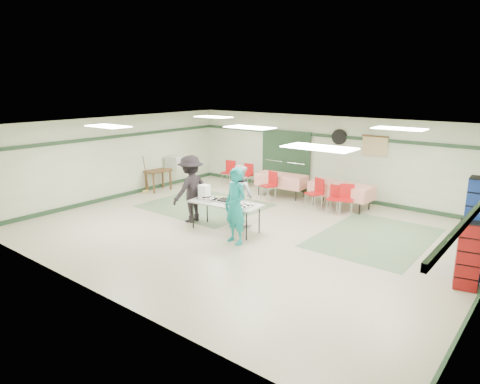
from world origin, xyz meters
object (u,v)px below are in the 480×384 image
Objects in this scene: chair_c at (347,196)px; chair_loose_b at (229,170)px; dining_table_a at (341,190)px; printer_table at (158,173)px; serving_table at (225,204)px; volunteer_teal at (235,206)px; volunteer_dark at (191,189)px; chair_b at (316,190)px; crate_stack_blue_a at (475,231)px; crate_stack_red at (468,255)px; volunteer_grey at (240,195)px; chair_d at (270,183)px; chair_loose_a at (247,173)px; broom at (146,174)px; chair_a at (335,196)px; office_printer at (174,161)px; dining_table_b at (281,180)px; crate_stack_blue_b at (476,243)px.

chair_c is 5.23m from chair_loose_b.
printer_table is at bearing -158.14° from dining_table_a.
volunteer_teal reaches higher than serving_table.
volunteer_dark reaches higher than dining_table_a.
crate_stack_blue_a reaches higher than chair_b.
chair_b is 0.72× the size of crate_stack_red.
chair_loose_b reaches higher than chair_c.
volunteer_grey is at bearing -54.69° from chair_loose_b.
chair_d is at bearing 157.99° from crate_stack_blue_a.
volunteer_teal is 2.02× the size of chair_loose_b.
chair_loose_b reaches higher than chair_loose_a.
volunteer_grey is 0.90× the size of volunteer_dark.
volunteer_grey reaches higher than dining_table_a.
chair_c reaches higher than chair_loose_a.
broom is (-6.60, -1.97, 0.13)m from chair_c.
chair_loose_b is 0.44× the size of crate_stack_blue_a.
chair_b is 5.74m from printer_table.
chair_d is 4.11m from printer_table.
chair_a is at bearing 60.00° from serving_table.
office_printer is at bearing -125.99° from volunteer_dark.
chair_loose_b is at bearing -166.58° from chair_b.
dining_table_a is at bearing 64.28° from serving_table.
serving_table is 1.52× the size of broom.
chair_loose_b is 3.17m from broom.
crate_stack_red is 10.40m from printer_table.
chair_b is (-0.63, 0.00, 0.08)m from chair_a.
crate_stack_red reaches higher than dining_table_b.
volunteer_teal reaches higher than dining_table_a.
dining_table_a is at bearing 23.43° from printer_table.
dining_table_b is 0.57m from chair_d.
crate_stack_red is 10.55m from office_printer.
volunteer_grey is at bearing -80.89° from dining_table_b.
chair_d is (-2.26, -0.56, 0.00)m from dining_table_a.
serving_table is 2.19× the size of chair_loose_b.
chair_loose_a is (-1.75, 1.04, -0.06)m from chair_d.
chair_a is at bearing 91.01° from volunteer_teal.
dining_table_b is at bearing 101.02° from chair_d.
volunteer_dark reaches higher than chair_loose_a.
chair_d is 0.71× the size of broom.
chair_b is at bearing -130.72° from dining_table_a.
chair_loose_a is 0.59× the size of crate_stack_blue_b.
volunteer_grey reaches higher than office_printer.
dining_table_a is (1.39, 3.86, -0.15)m from serving_table.
printer_table is (-4.69, 1.81, -0.08)m from serving_table.
crate_stack_blue_b is at bearing -36.74° from chair_a.
volunteer_grey is 1.28× the size of crate_stack_red.
office_printer is at bearing 178.93° from chair_a.
broom reaches higher than chair_d.
chair_c is 4.44m from crate_stack_blue_b.
volunteer_grey reaches higher than chair_loose_b.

